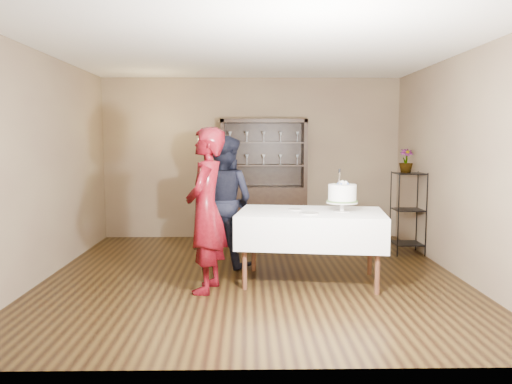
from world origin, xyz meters
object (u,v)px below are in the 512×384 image
(cake, at_px, (342,195))
(cake_table, at_px, (311,228))
(potted_plant, at_px, (406,161))
(plant_etagere, at_px, (408,210))
(woman, at_px, (206,210))
(china_hutch, at_px, (264,200))
(man, at_px, (224,201))

(cake, bearing_deg, cake_table, 173.72)
(cake_table, xyz_separation_m, potted_plant, (1.57, 1.49, 0.72))
(plant_etagere, relative_size, woman, 0.67)
(china_hutch, distance_m, man, 1.80)
(man, relative_size, potted_plant, 4.92)
(china_hutch, bearing_deg, potted_plant, -26.23)
(plant_etagere, bearing_deg, china_hutch, 153.17)
(cake_table, bearing_deg, cake, -6.28)
(woman, relative_size, cake, 3.62)
(cake, height_order, potted_plant, potted_plant)
(woman, height_order, cake, woman)
(cake_table, relative_size, woman, 1.00)
(cake_table, height_order, woman, woman)
(cake, bearing_deg, potted_plant, 51.42)
(china_hutch, relative_size, woman, 1.11)
(plant_etagere, height_order, potted_plant, potted_plant)
(china_hutch, bearing_deg, man, -108.69)
(woman, height_order, man, woman)
(china_hutch, height_order, cake_table, china_hutch)
(woman, xyz_separation_m, man, (0.15, 1.13, -0.04))
(cake, xyz_separation_m, potted_plant, (1.22, 1.52, 0.33))
(plant_etagere, bearing_deg, cake, -130.29)
(plant_etagere, relative_size, man, 0.70)
(man, bearing_deg, plant_etagere, -136.46)
(man, xyz_separation_m, potted_plant, (2.62, 0.69, 0.50))
(cake_table, relative_size, potted_plant, 5.16)
(china_hutch, xyz_separation_m, plant_etagere, (2.08, -1.05, -0.01))
(plant_etagere, relative_size, cake, 2.41)
(cake_table, height_order, potted_plant, potted_plant)
(china_hutch, xyz_separation_m, cake_table, (0.47, -2.49, -0.02))
(china_hutch, bearing_deg, cake, -71.92)
(china_hutch, distance_m, cake, 2.69)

